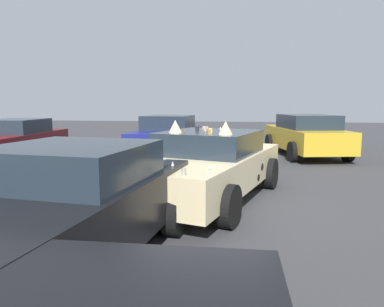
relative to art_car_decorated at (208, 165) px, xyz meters
The scene contains 6 objects.
ground_plane 0.68m from the art_car_decorated, 163.62° to the left, with size 60.00×60.00×0.00m, color #38383A.
art_car_decorated is the anchor object (origin of this frame).
parked_sedan_far_left 5.80m from the art_car_decorated, 19.62° to the left, with size 4.24×2.17×1.44m.
parked_sedan_far_right 6.92m from the art_car_decorated, 24.82° to the right, with size 4.61×2.67×1.47m.
parked_sedan_near_left 7.84m from the art_car_decorated, 60.10° to the left, with size 4.64×2.15×1.35m.
parked_sedan_behind_left 3.49m from the art_car_decorated, 157.48° to the left, with size 4.46×2.45×1.40m.
Camera 1 is at (-6.90, -0.67, 1.88)m, focal length 33.66 mm.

